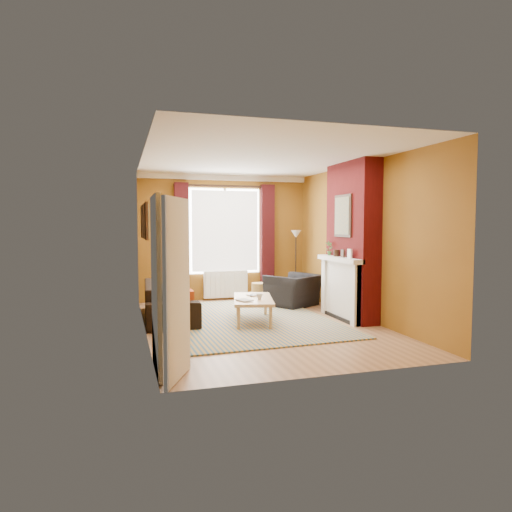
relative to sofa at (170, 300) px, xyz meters
name	(u,v)px	position (x,y,z in m)	size (l,w,h in m)	color
ground	(260,324)	(1.42, -0.94, -0.33)	(5.50, 5.50, 0.00)	olive
room_walls	(289,242)	(2.05, -0.65, 1.05)	(3.82, 5.54, 2.83)	brown
striped_rug	(246,319)	(1.28, -0.51, -0.32)	(2.99, 4.03, 0.02)	#2F5B81
sofa	(170,300)	(0.00, 0.00, 0.00)	(2.24, 0.88, 0.66)	black
armchair	(294,290)	(2.60, 0.52, 0.00)	(1.01, 0.88, 0.65)	black
coffee_table	(253,300)	(1.34, -0.77, 0.06)	(0.93, 1.41, 0.43)	tan
wicker_stool	(260,294)	(1.99, 0.91, -0.10)	(0.43, 0.43, 0.46)	olive
floor_lamp	(296,245)	(2.97, 1.35, 0.91)	(0.26, 0.26, 1.57)	black
book_a	(240,301)	(1.03, -1.08, 0.12)	(0.20, 0.27, 0.02)	#999999
book_b	(251,294)	(1.39, -0.43, 0.11)	(0.19, 0.27, 0.02)	#999999
mug	(259,297)	(1.39, -0.98, 0.15)	(0.10, 0.10, 0.10)	#999999
tv_remote	(251,295)	(1.37, -0.57, 0.11)	(0.09, 0.16, 0.02)	#272729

